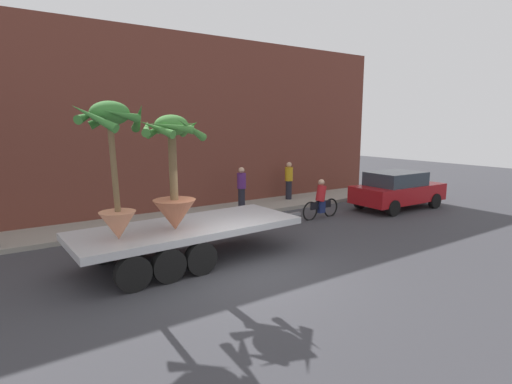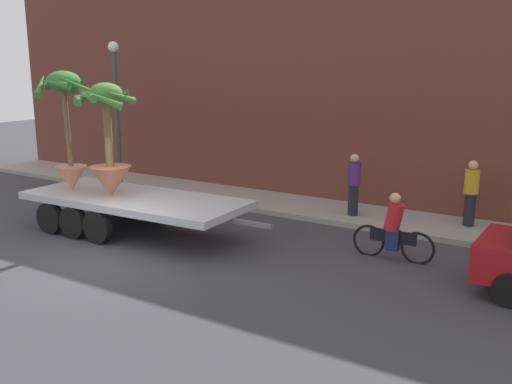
# 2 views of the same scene
# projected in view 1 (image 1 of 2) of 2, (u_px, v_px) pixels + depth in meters

# --- Properties ---
(ground_plane) EXTENTS (60.00, 60.00, 0.00)m
(ground_plane) POSITION_uv_depth(u_px,v_px,m) (250.00, 273.00, 9.69)
(ground_plane) COLOR #38383D
(sidewalk) EXTENTS (24.00, 2.20, 0.15)m
(sidewalk) POSITION_uv_depth(u_px,v_px,m) (158.00, 220.00, 14.65)
(sidewalk) COLOR gray
(sidewalk) RESTS_ON ground
(building_facade) EXTENTS (24.00, 1.20, 7.08)m
(building_facade) POSITION_uv_depth(u_px,v_px,m) (139.00, 125.00, 15.45)
(building_facade) COLOR brown
(building_facade) RESTS_ON ground
(flatbed_trailer) EXTENTS (6.93, 2.54, 0.98)m
(flatbed_trailer) POSITION_uv_depth(u_px,v_px,m) (180.00, 234.00, 10.34)
(flatbed_trailer) COLOR #B7BABF
(flatbed_trailer) RESTS_ON ground
(potted_palm_rear) EXTENTS (1.65, 1.59, 3.09)m
(potted_palm_rear) POSITION_uv_depth(u_px,v_px,m) (114.00, 164.00, 8.81)
(potted_palm_rear) COLOR tan
(potted_palm_rear) RESTS_ON flatbed_trailer
(potted_palm_middle) EXTENTS (1.65, 1.63, 2.81)m
(potted_palm_middle) POSITION_uv_depth(u_px,v_px,m) (173.00, 178.00, 9.71)
(potted_palm_middle) COLOR #B26647
(potted_palm_middle) RESTS_ON flatbed_trailer
(cyclist) EXTENTS (1.84, 0.35, 1.54)m
(cyclist) POSITION_uv_depth(u_px,v_px,m) (321.00, 201.00, 15.23)
(cyclist) COLOR black
(cyclist) RESTS_ON ground
(parked_car) EXTENTS (4.21, 1.98, 1.58)m
(parked_car) POSITION_uv_depth(u_px,v_px,m) (397.00, 189.00, 16.94)
(parked_car) COLOR maroon
(parked_car) RESTS_ON ground
(pedestrian_near_gate) EXTENTS (0.36, 0.36, 1.71)m
(pedestrian_near_gate) POSITION_uv_depth(u_px,v_px,m) (289.00, 180.00, 18.26)
(pedestrian_near_gate) COLOR black
(pedestrian_near_gate) RESTS_ON sidewalk
(pedestrian_far_left) EXTENTS (0.36, 0.36, 1.71)m
(pedestrian_far_left) POSITION_uv_depth(u_px,v_px,m) (242.00, 187.00, 16.13)
(pedestrian_far_left) COLOR black
(pedestrian_far_left) RESTS_ON sidewalk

